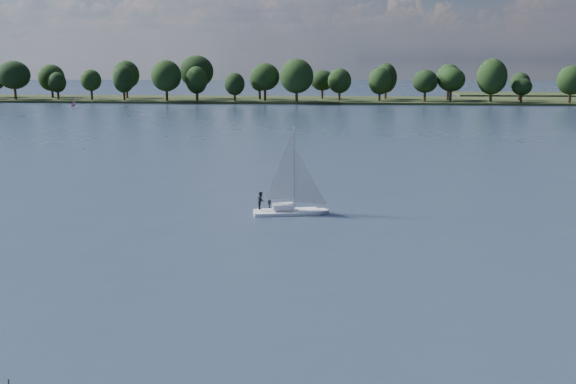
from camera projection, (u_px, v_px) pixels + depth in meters
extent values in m
plane|color=#233342|center=(337.00, 136.00, 130.36)|extent=(700.00, 700.00, 0.00)
cube|color=black|center=(340.00, 101.00, 239.65)|extent=(660.00, 40.00, 1.50)
cube|color=white|center=(288.00, 214.00, 64.54)|extent=(7.22, 3.45, 0.82)
cube|color=white|center=(288.00, 206.00, 64.37)|extent=(2.27, 1.65, 0.51)
cylinder|color=silver|center=(288.00, 168.00, 63.59)|extent=(0.12, 0.12, 8.19)
imported|color=black|center=(270.00, 199.00, 64.74)|extent=(0.60, 0.74, 1.77)
imported|color=black|center=(261.00, 200.00, 64.14)|extent=(0.70, 0.88, 1.77)
cube|color=white|center=(75.00, 109.00, 202.55)|extent=(2.54, 1.41, 0.39)
cylinder|color=silver|center=(75.00, 102.00, 202.16)|extent=(0.07, 0.07, 3.43)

